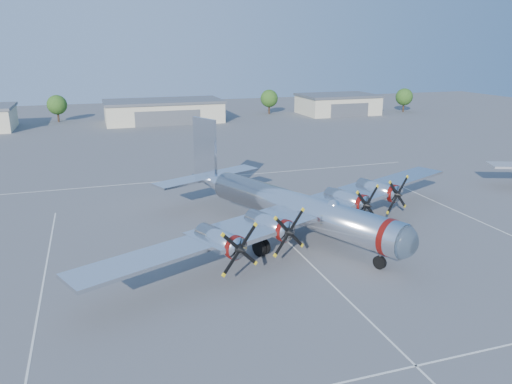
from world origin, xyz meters
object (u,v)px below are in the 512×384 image
object	(u,v)px
hangar_east	(338,104)
tree_west	(57,105)
tree_far_east	(404,97)
main_bomber_b29	(287,234)
hangar_center	(164,111)
tree_east	(269,98)

from	to	relation	value
hangar_east	tree_west	size ratio (longest dim) A/B	3.10
hangar_east	tree_west	world-z (taller)	tree_west
tree_far_east	main_bomber_b29	xyz separation A→B (m)	(-67.28, -79.46, -4.22)
main_bomber_b29	hangar_center	bearing A→B (deg)	66.49
tree_far_east	hangar_center	bearing A→B (deg)	178.35
tree_west	tree_far_east	world-z (taller)	same
main_bomber_b29	hangar_east	bearing A→B (deg)	35.84
hangar_center	tree_west	world-z (taller)	tree_west
tree_west	tree_east	bearing A→B (deg)	-2.08
tree_far_east	main_bomber_b29	world-z (taller)	tree_far_east
hangar_center	main_bomber_b29	bearing A→B (deg)	-89.49
tree_west	main_bomber_b29	world-z (taller)	tree_west
hangar_east	main_bomber_b29	world-z (taller)	hangar_east
main_bomber_b29	tree_far_east	bearing A→B (deg)	25.73
tree_far_east	main_bomber_b29	distance (m)	104.20
hangar_center	tree_far_east	size ratio (longest dim) A/B	4.31
tree_west	tree_far_east	xyz separation A→B (m)	(93.00, -10.00, 0.00)
tree_west	tree_east	world-z (taller)	same
tree_west	main_bomber_b29	distance (m)	93.18
tree_west	main_bomber_b29	xyz separation A→B (m)	(25.72, -89.46, -4.22)
tree_west	tree_far_east	bearing A→B (deg)	-6.14
tree_east	tree_far_east	world-z (taller)	same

